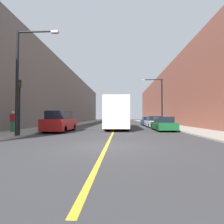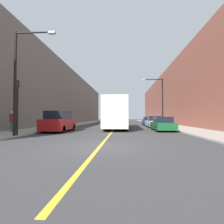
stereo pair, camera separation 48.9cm
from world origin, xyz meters
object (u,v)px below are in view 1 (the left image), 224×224
(bus, at_px, (117,113))
(parked_suv_left, at_px, (60,122))
(car_right_mid, at_px, (153,122))
(pedestrian, at_px, (13,121))
(car_right_near, at_px, (163,124))
(car_right_far, at_px, (148,121))
(street_lamp_right, at_px, (160,98))
(traffic_light, at_px, (19,105))
(street_lamp_left, at_px, (21,74))

(bus, bearing_deg, parked_suv_left, -137.72)
(car_right_mid, relative_size, pedestrian, 2.56)
(car_right_near, relative_size, car_right_far, 1.03)
(street_lamp_right, bearing_deg, car_right_mid, -133.58)
(traffic_light, bearing_deg, bus, 54.31)
(parked_suv_left, bearing_deg, car_right_near, 9.68)
(parked_suv_left, xyz_separation_m, traffic_light, (-1.35, -4.48, 1.35))
(bus, relative_size, traffic_light, 2.80)
(car_right_mid, height_order, pedestrian, pedestrian)
(bus, height_order, street_lamp_left, street_lamp_left)
(bus, height_order, car_right_near, bus)
(car_right_mid, height_order, street_lamp_right, street_lamp_right)
(parked_suv_left, bearing_deg, street_lamp_left, -104.06)
(traffic_light, bearing_deg, car_right_far, 56.62)
(bus, bearing_deg, car_right_mid, 27.23)
(street_lamp_right, relative_size, traffic_light, 1.71)
(street_lamp_right, bearing_deg, car_right_near, -99.92)
(bus, distance_m, car_right_mid, 5.58)
(car_right_near, xyz_separation_m, car_right_far, (0.17, 11.52, 0.00))
(bus, distance_m, parked_suv_left, 7.34)
(bus, relative_size, street_lamp_left, 1.49)
(parked_suv_left, xyz_separation_m, street_lamp_left, (-1.16, -4.64, 3.48))
(bus, relative_size, parked_suv_left, 2.28)
(car_right_near, xyz_separation_m, pedestrian, (-13.91, -3.19, 0.41))
(bus, xyz_separation_m, car_right_mid, (4.85, 2.50, -1.17))
(car_right_far, height_order, pedestrian, pedestrian)
(traffic_light, bearing_deg, pedestrian, 128.32)
(street_lamp_right, bearing_deg, pedestrian, -146.41)
(car_right_near, bearing_deg, car_right_mid, 89.24)
(car_right_far, relative_size, street_lamp_right, 0.66)
(car_right_far, relative_size, street_lamp_left, 0.60)
(car_right_far, xyz_separation_m, street_lamp_left, (-11.50, -17.90, 3.74))
(traffic_light, bearing_deg, car_right_mid, 45.70)
(car_right_far, bearing_deg, car_right_mid, -90.97)
(car_right_near, bearing_deg, street_lamp_right, 80.08)
(car_right_mid, distance_m, pedestrian, 16.55)
(parked_suv_left, relative_size, traffic_light, 1.23)
(parked_suv_left, bearing_deg, traffic_light, -106.77)
(car_right_mid, height_order, car_right_far, car_right_mid)
(parked_suv_left, xyz_separation_m, street_lamp_right, (11.36, 8.58, 3.14))
(car_right_near, distance_m, pedestrian, 14.28)
(bus, bearing_deg, car_right_far, 59.35)
(car_right_far, bearing_deg, traffic_light, -123.38)
(street_lamp_right, xyz_separation_m, pedestrian, (-15.11, -10.03, -2.99))
(pedestrian, bearing_deg, car_right_far, 46.26)
(car_right_near, xyz_separation_m, car_right_mid, (0.07, 5.66, 0.04))
(car_right_near, relative_size, pedestrian, 2.49)
(parked_suv_left, distance_m, street_lamp_right, 14.58)
(street_lamp_left, bearing_deg, traffic_light, 140.32)
(traffic_light, bearing_deg, street_lamp_left, -39.68)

